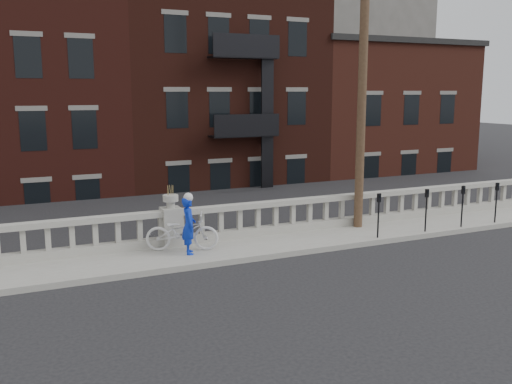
# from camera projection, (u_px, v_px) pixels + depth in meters

# --- Properties ---
(ground) EXTENTS (120.00, 120.00, 0.00)m
(ground) POSITION_uv_depth(u_px,v_px,m) (222.00, 293.00, 12.94)
(ground) COLOR black
(ground) RESTS_ON ground
(sidewalk) EXTENTS (32.00, 2.20, 0.15)m
(sidewalk) POSITION_uv_depth(u_px,v_px,m) (182.00, 256.00, 15.61)
(sidewalk) COLOR gray
(sidewalk) RESTS_ON ground
(balustrade) EXTENTS (28.00, 0.34, 1.03)m
(balustrade) POSITION_uv_depth(u_px,v_px,m) (171.00, 228.00, 16.36)
(balustrade) COLOR gray
(balustrade) RESTS_ON sidewalk
(planter_pedestal) EXTENTS (0.55, 0.55, 1.76)m
(planter_pedestal) POSITION_uv_depth(u_px,v_px,m) (171.00, 222.00, 16.33)
(planter_pedestal) COLOR gray
(planter_pedestal) RESTS_ON sidewalk
(lower_level) EXTENTS (80.00, 44.00, 20.80)m
(lower_level) POSITION_uv_depth(u_px,v_px,m) (87.00, 124.00, 33.32)
(lower_level) COLOR #605E59
(lower_level) RESTS_ON ground
(utility_pole) EXTENTS (1.60, 0.28, 10.00)m
(utility_pole) POSITION_uv_depth(u_px,v_px,m) (363.00, 68.00, 17.80)
(utility_pole) COLOR #422D1E
(utility_pole) RESTS_ON sidewalk
(parking_meter_a) EXTENTS (0.10, 0.09, 1.36)m
(parking_meter_a) POSITION_uv_depth(u_px,v_px,m) (379.00, 210.00, 17.13)
(parking_meter_a) COLOR black
(parking_meter_a) RESTS_ON sidewalk
(parking_meter_b) EXTENTS (0.10, 0.09, 1.36)m
(parking_meter_b) POSITION_uv_depth(u_px,v_px,m) (426.00, 205.00, 17.88)
(parking_meter_b) COLOR black
(parking_meter_b) RESTS_ON sidewalk
(parking_meter_c) EXTENTS (0.10, 0.09, 1.36)m
(parking_meter_c) POSITION_uv_depth(u_px,v_px,m) (463.00, 201.00, 18.50)
(parking_meter_c) COLOR black
(parking_meter_c) RESTS_ON sidewalk
(parking_meter_d) EXTENTS (0.10, 0.09, 1.36)m
(parking_meter_d) POSITION_uv_depth(u_px,v_px,m) (496.00, 198.00, 19.12)
(parking_meter_d) COLOR black
(parking_meter_d) RESTS_ON sidewalk
(bicycle) EXTENTS (2.13, 1.39, 1.06)m
(bicycle) POSITION_uv_depth(u_px,v_px,m) (182.00, 232.00, 15.82)
(bicycle) COLOR silver
(bicycle) RESTS_ON sidewalk
(cyclist) EXTENTS (0.49, 0.64, 1.58)m
(cyclist) POSITION_uv_depth(u_px,v_px,m) (189.00, 225.00, 15.46)
(cyclist) COLOR #0C2ABC
(cyclist) RESTS_ON sidewalk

